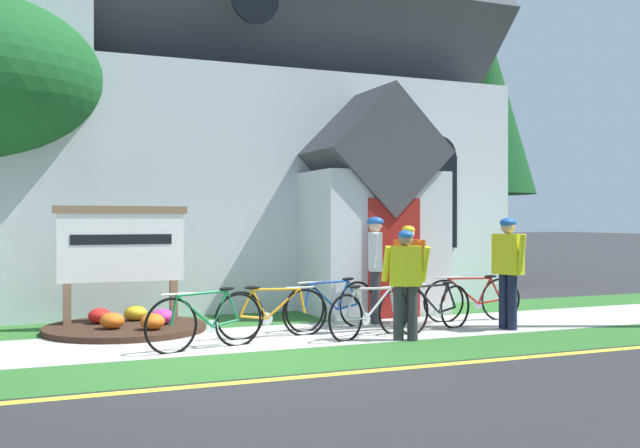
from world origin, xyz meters
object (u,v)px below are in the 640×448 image
bicycle_silver (332,305)px  bicycle_white (473,299)px  bicycle_black (435,308)px  cyclist_in_red_jersey (375,260)px  bicycle_orange (370,313)px  cyclist_in_green_jersey (406,277)px  bicycle_yellow (273,313)px  cyclist_in_blue_jersey (508,263)px  bicycle_blue (206,321)px  roadside_conifer (480,97)px  cyclist_in_yellow_jersey (408,266)px  church_sign (122,248)px

bicycle_silver → bicycle_white: size_ratio=0.96×
bicycle_black → cyclist_in_red_jersey: cyclist_in_red_jersey is taller
bicycle_orange → cyclist_in_red_jersey: bearing=60.4°
bicycle_orange → cyclist_in_green_jersey: 0.79m
bicycle_orange → bicycle_yellow: (-1.33, 0.51, 0.01)m
cyclist_in_blue_jersey → cyclist_in_green_jersey: 2.02m
bicycle_blue → cyclist_in_green_jersey: 2.87m
cyclist_in_green_jersey → roadside_conifer: size_ratio=0.21×
bicycle_yellow → roadside_conifer: size_ratio=0.22×
roadside_conifer → cyclist_in_yellow_jersey: bearing=-133.2°
cyclist_in_blue_jersey → cyclist_in_red_jersey: bearing=138.4°
church_sign → cyclist_in_green_jersey: 4.55m
bicycle_silver → cyclist_in_blue_jersey: size_ratio=0.99×
church_sign → bicycle_yellow: church_sign is taller
bicycle_black → bicycle_yellow: size_ratio=0.94×
bicycle_silver → bicycle_blue: size_ratio=1.02×
bicycle_silver → bicycle_black: bicycle_silver is taller
bicycle_silver → bicycle_blue: 2.52m
church_sign → bicycle_black: (4.42, -2.19, -0.91)m
bicycle_white → cyclist_in_green_jersey: size_ratio=1.14×
bicycle_blue → cyclist_in_yellow_jersey: cyclist_in_yellow_jersey is taller
bicycle_white → roadside_conifer: 8.82m
cyclist_in_blue_jersey → bicycle_yellow: bearing=169.8°
church_sign → bicycle_yellow: 2.80m
bicycle_black → cyclist_in_yellow_jersey: 1.15m
bicycle_silver → cyclist_in_green_jersey: (0.51, -1.44, 0.53)m
church_sign → cyclist_in_green_jersey: size_ratio=1.32×
church_sign → cyclist_in_red_jersey: size_ratio=1.17×
bicycle_blue → bicycle_yellow: (1.13, 0.58, -0.01)m
bicycle_yellow → cyclist_in_yellow_jersey: 2.75m
church_sign → bicycle_orange: bearing=-36.0°
bicycle_silver → bicycle_yellow: size_ratio=1.01×
bicycle_yellow → bicycle_black: bearing=-7.9°
cyclist_in_red_jersey → bicycle_silver: bearing=-162.3°
bicycle_blue → cyclist_in_blue_jersey: (4.79, -0.07, 0.66)m
bicycle_yellow → church_sign: bearing=136.0°
cyclist_in_green_jersey → roadside_conifer: bearing=49.1°
bicycle_silver → cyclist_in_red_jersey: (0.90, 0.29, 0.67)m
bicycle_orange → cyclist_in_red_jersey: 1.62m
church_sign → bicycle_blue: size_ratio=1.23×
roadside_conifer → bicycle_blue: bearing=-142.6°
bicycle_black → bicycle_blue: bicycle_blue is taller
cyclist_in_blue_jersey → bicycle_white: bearing=87.2°
bicycle_black → bicycle_blue: size_ratio=0.96×
cyclist_in_blue_jersey → cyclist_in_yellow_jersey: cyclist_in_blue_jersey is taller
bicycle_yellow → bicycle_white: (3.71, 0.37, 0.01)m
bicycle_black → cyclist_in_blue_jersey: 1.36m
bicycle_orange → roadside_conifer: size_ratio=0.21×
cyclist_in_blue_jersey → cyclist_in_yellow_jersey: bearing=128.8°
cyclist_in_red_jersey → cyclist_in_yellow_jersey: bearing=-12.5°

